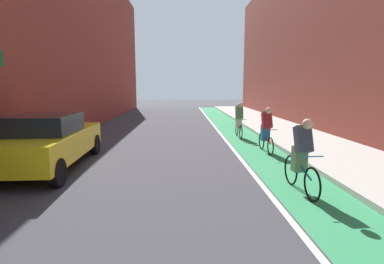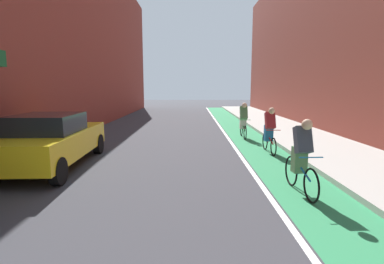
# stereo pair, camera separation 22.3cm
# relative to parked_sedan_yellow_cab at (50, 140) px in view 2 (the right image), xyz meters

# --- Properties ---
(ground_plane) EXTENTS (82.92, 82.92, 0.00)m
(ground_plane) POSITION_rel_parked_sedan_yellow_cab_xyz_m (3.14, 4.10, -0.79)
(ground_plane) COLOR #38383D
(bike_lane_paint) EXTENTS (1.60, 37.69, 0.00)m
(bike_lane_paint) POSITION_rel_parked_sedan_yellow_cab_xyz_m (6.53, 6.10, -0.78)
(bike_lane_paint) COLOR #2D8451
(bike_lane_paint) RESTS_ON ground
(lane_divider_stripe) EXTENTS (0.12, 37.69, 0.00)m
(lane_divider_stripe) POSITION_rel_parked_sedan_yellow_cab_xyz_m (5.63, 6.10, -0.78)
(lane_divider_stripe) COLOR white
(lane_divider_stripe) RESTS_ON ground
(sidewalk_right) EXTENTS (3.19, 37.69, 0.14)m
(sidewalk_right) POSITION_rel_parked_sedan_yellow_cab_xyz_m (8.92, 6.10, -0.72)
(sidewalk_right) COLOR #A8A59E
(sidewalk_right) RESTS_ON ground
(building_facade_left) EXTENTS (4.15, 37.69, 10.56)m
(building_facade_left) POSITION_rel_parked_sedan_yellow_cab_xyz_m (-2.85, 6.08, 4.49)
(building_facade_left) COLOR brown
(building_facade_left) RESTS_ON ground
(building_facade_right) EXTENTS (2.40, 33.69, 10.69)m
(building_facade_right) POSITION_rel_parked_sedan_yellow_cab_xyz_m (11.71, 8.10, 4.56)
(building_facade_right) COLOR brown
(building_facade_right) RESTS_ON ground
(parked_sedan_yellow_cab) EXTENTS (2.03, 4.55, 1.53)m
(parked_sedan_yellow_cab) POSITION_rel_parked_sedan_yellow_cab_xyz_m (0.00, 0.00, 0.00)
(parked_sedan_yellow_cab) COLOR yellow
(parked_sedan_yellow_cab) RESTS_ON ground
(cyclist_mid) EXTENTS (0.48, 1.75, 1.63)m
(cyclist_mid) POSITION_rel_parked_sedan_yellow_cab_xyz_m (6.33, -2.13, 0.03)
(cyclist_mid) COLOR black
(cyclist_mid) RESTS_ON ground
(cyclist_trailing) EXTENTS (0.48, 1.67, 1.59)m
(cyclist_trailing) POSITION_rel_parked_sedan_yellow_cab_xyz_m (6.69, 1.89, 0.06)
(cyclist_trailing) COLOR black
(cyclist_trailing) RESTS_ON ground
(cyclist_far) EXTENTS (0.48, 1.67, 1.59)m
(cyclist_far) POSITION_rel_parked_sedan_yellow_cab_xyz_m (6.31, 4.97, 0.06)
(cyclist_far) COLOR black
(cyclist_far) RESTS_ON ground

